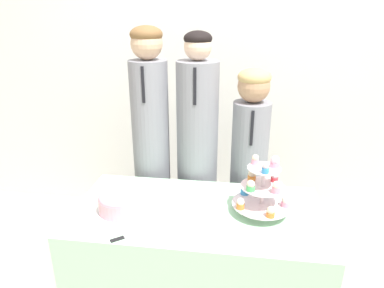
{
  "coord_description": "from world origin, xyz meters",
  "views": [
    {
      "loc": [
        0.19,
        -1.24,
        1.75
      ],
      "look_at": [
        -0.04,
        0.38,
        1.12
      ],
      "focal_mm": 32.0,
      "sensor_mm": 36.0,
      "label": 1
    }
  ],
  "objects_px": {
    "student_0": "(152,155)",
    "student_2": "(248,176)",
    "cupcake_stand": "(263,189)",
    "round_cake": "(119,202)",
    "student_1": "(197,164)",
    "cake_knife": "(125,237)"
  },
  "relations": [
    {
      "from": "student_0",
      "to": "student_2",
      "type": "xyz_separation_m",
      "value": [
        0.66,
        -0.0,
        -0.11
      ]
    },
    {
      "from": "student_0",
      "to": "student_2",
      "type": "bearing_deg",
      "value": -0.0
    },
    {
      "from": "cupcake_stand",
      "to": "student_0",
      "type": "xyz_separation_m",
      "value": [
        -0.72,
        0.49,
        -0.06
      ]
    },
    {
      "from": "round_cake",
      "to": "student_2",
      "type": "bearing_deg",
      "value": 41.1
    },
    {
      "from": "student_0",
      "to": "student_1",
      "type": "bearing_deg",
      "value": 0.0
    },
    {
      "from": "cake_knife",
      "to": "student_0",
      "type": "relative_size",
      "value": 0.11
    },
    {
      "from": "round_cake",
      "to": "student_1",
      "type": "relative_size",
      "value": 0.16
    },
    {
      "from": "round_cake",
      "to": "student_2",
      "type": "xyz_separation_m",
      "value": [
        0.68,
        0.6,
        -0.09
      ]
    },
    {
      "from": "round_cake",
      "to": "cupcake_stand",
      "type": "distance_m",
      "value": 0.76
    },
    {
      "from": "cake_knife",
      "to": "student_1",
      "type": "distance_m",
      "value": 0.84
    },
    {
      "from": "student_0",
      "to": "cake_knife",
      "type": "bearing_deg",
      "value": -84.92
    },
    {
      "from": "cupcake_stand",
      "to": "student_2",
      "type": "xyz_separation_m",
      "value": [
        -0.06,
        0.49,
        -0.17
      ]
    },
    {
      "from": "cake_knife",
      "to": "cupcake_stand",
      "type": "distance_m",
      "value": 0.73
    },
    {
      "from": "student_0",
      "to": "student_1",
      "type": "relative_size",
      "value": 1.02
    },
    {
      "from": "student_0",
      "to": "student_2",
      "type": "relative_size",
      "value": 1.17
    },
    {
      "from": "round_cake",
      "to": "student_2",
      "type": "distance_m",
      "value": 0.91
    },
    {
      "from": "student_2",
      "to": "round_cake",
      "type": "bearing_deg",
      "value": -138.9
    },
    {
      "from": "student_2",
      "to": "student_1",
      "type": "bearing_deg",
      "value": 180.0
    },
    {
      "from": "cupcake_stand",
      "to": "student_2",
      "type": "height_order",
      "value": "student_2"
    },
    {
      "from": "round_cake",
      "to": "cake_knife",
      "type": "bearing_deg",
      "value": -64.62
    },
    {
      "from": "cupcake_stand",
      "to": "round_cake",
      "type": "bearing_deg",
      "value": -171.51
    },
    {
      "from": "cake_knife",
      "to": "round_cake",
      "type": "bearing_deg",
      "value": 78.11
    }
  ]
}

